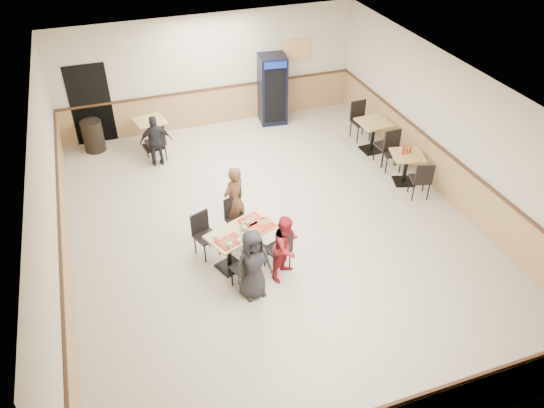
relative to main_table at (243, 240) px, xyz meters
name	(u,v)px	position (x,y,z in m)	size (l,w,h in m)	color
ground	(273,228)	(0.85, 0.71, -0.48)	(10.00, 10.00, 0.00)	beige
room_shell	(307,134)	(2.62, 3.25, 0.10)	(10.00, 10.00, 10.00)	silver
main_table	(243,240)	(0.00, 0.00, 0.00)	(1.51, 1.13, 0.73)	black
main_chairs	(241,242)	(-0.04, -0.02, -0.02)	(1.70, 1.92, 0.92)	black
diner_woman_left	(253,264)	(-0.10, -0.92, 0.21)	(0.67, 0.44, 1.38)	#222127
diner_woman_right	(286,247)	(0.62, -0.64, 0.17)	(0.63, 0.49, 1.30)	maroon
diner_man_opposite	(234,200)	(0.10, 0.92, 0.26)	(0.54, 0.36, 1.49)	brown
lone_diner	(156,141)	(-0.94, 4.03, 0.16)	(0.75, 0.31, 1.29)	#222127
tabletop_clutter	(246,230)	(0.04, -0.05, 0.26)	(1.21, 0.92, 0.12)	#B51D0C
side_table_near	(406,164)	(4.28, 1.34, 0.01)	(0.86, 0.86, 0.74)	black
side_table_near_chair_south	(420,178)	(4.28, 0.74, -0.01)	(0.44, 0.44, 0.94)	black
side_table_near_chair_north	(393,152)	(4.28, 1.93, -0.01)	(0.44, 0.44, 0.94)	black
side_table_far	(373,131)	(4.28, 2.91, 0.06)	(0.79, 0.79, 0.81)	black
side_table_far_chair_south	(386,144)	(4.28, 2.26, 0.03)	(0.47, 0.47, 1.03)	black
side_table_far_chair_north	(361,121)	(4.28, 3.56, 0.03)	(0.47, 0.47, 1.03)	black
condiment_caddy	(406,150)	(4.25, 1.39, 0.35)	(0.23, 0.06, 0.20)	#A02B0B
back_table	(151,129)	(-0.94, 4.91, 0.03)	(0.85, 0.85, 0.78)	black
back_table_chair_lone	(155,142)	(-0.94, 4.28, 0.01)	(0.46, 0.46, 0.98)	black
pepsi_cooler	(272,89)	(2.45, 5.30, 0.46)	(0.79, 0.80, 1.88)	black
trash_bin	(93,136)	(-2.35, 5.26, -0.08)	(0.51, 0.51, 0.81)	black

